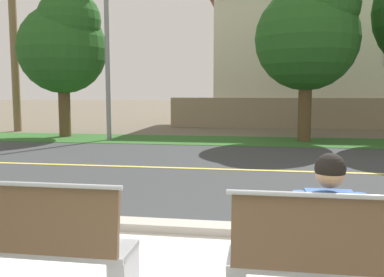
% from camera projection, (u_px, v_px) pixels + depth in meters
% --- Properties ---
extents(ground_plane, '(140.00, 140.00, 0.00)m').
position_uv_depth(ground_plane, '(234.00, 159.00, 10.61)').
color(ground_plane, '#665B4C').
extents(curb_edge, '(44.00, 0.30, 0.11)m').
position_uv_depth(curb_edge, '(207.00, 228.00, 5.06)').
color(curb_edge, '#ADA89E').
rests_on(curb_edge, ground_plane).
extents(street_asphalt, '(52.00, 8.00, 0.01)m').
position_uv_depth(street_asphalt, '(230.00, 170.00, 9.14)').
color(street_asphalt, '#383A3D').
rests_on(street_asphalt, ground_plane).
extents(road_centre_line, '(48.00, 0.14, 0.01)m').
position_uv_depth(road_centre_line, '(230.00, 169.00, 9.14)').
color(road_centre_line, '#E0CC4C').
rests_on(road_centre_line, ground_plane).
extents(far_verge_grass, '(48.00, 2.80, 0.02)m').
position_uv_depth(far_verge_grass, '(241.00, 141.00, 14.41)').
color(far_verge_grass, '#2D6026').
rests_on(far_verge_grass, ground_plane).
extents(bench_left, '(1.81, 0.48, 1.01)m').
position_uv_depth(bench_left, '(22.00, 245.00, 3.42)').
color(bench_left, '#9EA0A8').
rests_on(bench_left, ground_plane).
extents(bench_right, '(1.81, 0.48, 1.01)m').
position_uv_depth(bench_right, '(353.00, 265.00, 3.02)').
color(bench_right, '#9EA0A8').
rests_on(bench_right, ground_plane).
extents(seated_person_blue, '(0.52, 0.68, 1.25)m').
position_uv_depth(seated_person_blue, '(326.00, 226.00, 3.19)').
color(seated_person_blue, '#47382D').
rests_on(seated_person_blue, ground_plane).
extents(streetlamp, '(0.24, 2.10, 7.23)m').
position_uv_depth(streetlamp, '(109.00, 20.00, 14.47)').
color(streetlamp, gray).
rests_on(streetlamp, ground_plane).
extents(shade_tree_far_left, '(3.24, 3.24, 5.34)m').
position_uv_depth(shade_tree_far_left, '(64.00, 43.00, 15.37)').
color(shade_tree_far_left, brown).
rests_on(shade_tree_far_left, ground_plane).
extents(shade_tree_left, '(3.44, 3.44, 5.67)m').
position_uv_depth(shade_tree_left, '(311.00, 31.00, 13.93)').
color(shade_tree_left, brown).
rests_on(shade_tree_left, ground_plane).
extents(garden_wall, '(13.00, 0.36, 1.40)m').
position_uv_depth(garden_wall, '(312.00, 113.00, 19.13)').
color(garden_wall, gray).
rests_on(garden_wall, ground_plane).
extents(house_across_street, '(12.00, 6.91, 6.91)m').
position_uv_depth(house_across_street, '(327.00, 56.00, 21.79)').
color(house_across_street, beige).
rests_on(house_across_street, ground_plane).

